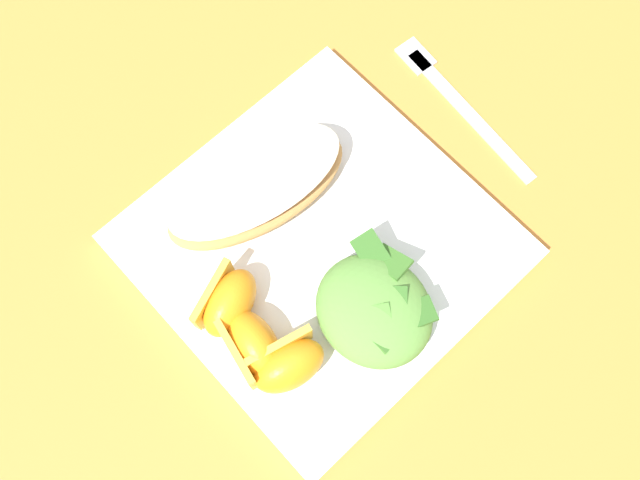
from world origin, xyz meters
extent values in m
plane|color=#C67A33|center=(0.00, 0.00, 0.00)|extent=(3.00, 3.00, 0.00)
cube|color=white|center=(0.00, 0.00, 0.01)|extent=(0.28, 0.28, 0.02)
ellipsoid|color=tan|center=(-0.07, -0.01, 0.03)|extent=(0.11, 0.18, 0.03)
ellipsoid|color=#B22D19|center=(-0.07, -0.01, 0.04)|extent=(0.10, 0.17, 0.01)
ellipsoid|color=beige|center=(-0.07, -0.01, 0.05)|extent=(0.10, 0.17, 0.01)
ellipsoid|color=#5B8E3D|center=(0.08, -0.01, 0.04)|extent=(0.10, 0.09, 0.04)
cube|color=#4C8433|center=(0.08, -0.02, 0.05)|extent=(0.04, 0.04, 0.01)
cube|color=#3D7028|center=(0.06, 0.02, 0.05)|extent=(0.03, 0.03, 0.02)
cube|color=#336023|center=(0.10, 0.01, 0.05)|extent=(0.03, 0.04, 0.01)
cube|color=#336023|center=(0.08, 0.00, 0.05)|extent=(0.04, 0.04, 0.01)
cube|color=#336023|center=(0.04, 0.02, 0.05)|extent=(0.04, 0.03, 0.02)
cube|color=#3D7028|center=(0.10, -0.02, 0.05)|extent=(0.03, 0.03, 0.01)
ellipsoid|color=orange|center=(-0.01, -0.09, 0.04)|extent=(0.05, 0.07, 0.04)
cube|color=gold|center=(-0.02, -0.10, 0.04)|extent=(0.03, 0.06, 0.03)
ellipsoid|color=orange|center=(0.03, -0.10, 0.04)|extent=(0.07, 0.05, 0.04)
cube|color=gold|center=(0.03, -0.12, 0.04)|extent=(0.06, 0.02, 0.03)
ellipsoid|color=orange|center=(0.06, -0.09, 0.04)|extent=(0.05, 0.07, 0.04)
cube|color=gold|center=(0.05, -0.09, 0.04)|extent=(0.02, 0.06, 0.03)
cube|color=silver|center=(0.00, 0.19, 0.00)|extent=(0.17, 0.03, 0.01)
cube|color=silver|center=(-0.08, 0.20, 0.00)|extent=(0.04, 0.03, 0.01)
camera|label=1|loc=(0.14, -0.13, 0.58)|focal=38.94mm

